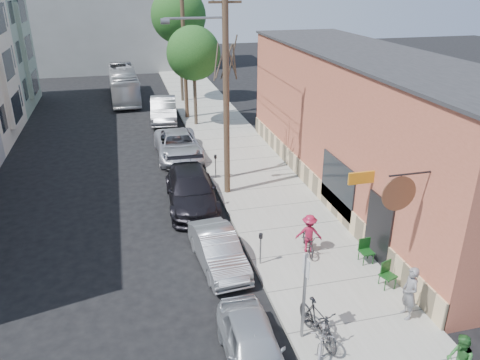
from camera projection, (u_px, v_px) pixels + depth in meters
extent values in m
plane|color=black|center=(198.00, 271.00, 16.81)|extent=(120.00, 120.00, 0.00)
cube|color=#9F9F93|center=(239.00, 155.00, 27.50)|extent=(4.50, 58.00, 0.15)
cube|color=#B85D44|center=(367.00, 126.00, 21.96)|extent=(5.00, 20.00, 6.50)
cube|color=#2B2B2D|center=(375.00, 54.00, 20.64)|extent=(5.20, 20.20, 0.12)
cube|color=beige|center=(314.00, 184.00, 22.48)|extent=(0.10, 20.00, 1.10)
cube|color=black|center=(378.00, 231.00, 16.85)|extent=(0.10, 1.60, 2.60)
cube|color=black|center=(337.00, 185.00, 19.84)|extent=(0.08, 3.00, 2.20)
cylinder|color=brown|center=(399.00, 194.00, 13.65)|extent=(1.10, 0.06, 1.10)
cube|color=#C07B16|center=(361.00, 178.00, 16.73)|extent=(1.00, 0.08, 0.45)
cube|color=beige|center=(0.00, 68.00, 28.93)|extent=(1.10, 3.20, 7.00)
cube|color=#8EA289|center=(22.00, 50.00, 36.03)|extent=(1.10, 3.20, 7.00)
cube|color=#9D9D98|center=(115.00, 13.00, 51.27)|extent=(18.00, 8.00, 12.00)
cube|color=slate|center=(304.00, 297.00, 12.99)|extent=(0.07, 0.07, 2.80)
cube|color=silver|center=(306.00, 267.00, 12.59)|extent=(0.02, 0.45, 0.60)
cylinder|color=slate|center=(261.00, 250.00, 16.76)|extent=(0.06, 0.06, 1.10)
cylinder|color=black|center=(261.00, 236.00, 16.52)|extent=(0.14, 0.14, 0.18)
cylinder|color=slate|center=(216.00, 168.00, 24.00)|extent=(0.06, 0.06, 1.10)
cylinder|color=black|center=(215.00, 157.00, 23.76)|extent=(0.14, 0.14, 0.18)
cylinder|color=#503A28|center=(226.00, 89.00, 20.65)|extent=(0.28, 0.28, 10.00)
cube|color=#503A28|center=(225.00, 2.00, 19.20)|extent=(1.40, 0.10, 0.10)
cylinder|color=slate|center=(165.00, 21.00, 18.92)|extent=(0.35, 0.24, 0.24)
cylinder|color=#503A28|center=(184.00, 47.00, 32.63)|extent=(0.28, 0.28, 10.00)
cylinder|color=#44392C|center=(226.00, 128.00, 23.18)|extent=(0.24, 0.24, 5.37)
cylinder|color=#44392C|center=(195.00, 92.00, 32.07)|extent=(0.24, 0.24, 4.59)
sphere|color=#23551D|center=(193.00, 53.00, 31.03)|extent=(3.59, 3.59, 3.59)
cylinder|color=#44392C|center=(181.00, 62.00, 37.95)|extent=(0.24, 0.24, 6.34)
sphere|color=#23551D|center=(179.00, 16.00, 36.52)|extent=(4.31, 4.31, 4.31)
imported|color=slate|center=(410.00, 293.00, 14.01)|extent=(0.46, 0.66, 1.74)
imported|color=#276328|center=(460.00, 360.00, 11.73)|extent=(0.80, 0.88, 1.47)
imported|color=maroon|center=(309.00, 233.00, 17.46)|extent=(1.12, 0.87, 1.52)
imported|color=black|center=(308.00, 241.00, 17.59)|extent=(0.82, 1.69, 0.85)
imported|color=black|center=(318.00, 322.00, 13.24)|extent=(0.87, 2.03, 1.18)
imported|color=gray|center=(324.00, 336.00, 12.91)|extent=(1.44, 1.84, 0.93)
imported|color=silver|center=(253.00, 346.00, 12.50)|extent=(1.58, 3.80, 1.29)
imported|color=#A8ABAF|center=(218.00, 250.00, 16.90)|extent=(1.70, 4.03, 1.29)
imported|color=black|center=(191.00, 190.00, 21.35)|extent=(2.40, 5.41, 1.54)
imported|color=#BABBC2|center=(178.00, 145.00, 27.04)|extent=(2.45, 5.31, 1.48)
imported|color=gray|center=(163.00, 110.00, 33.86)|extent=(2.21, 5.26, 1.69)
imported|color=silver|center=(124.00, 84.00, 39.71)|extent=(2.43, 9.36, 2.59)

